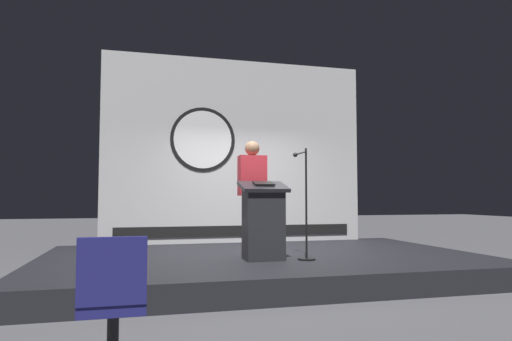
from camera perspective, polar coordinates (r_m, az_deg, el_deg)
ground_plane at (r=6.85m, az=0.84°, el=-13.15°), size 40.00×40.00×0.00m
stage_platform at (r=6.82m, az=0.84°, el=-11.91°), size 6.40×4.00×0.30m
banner_display at (r=8.59m, az=-2.55°, el=2.51°), size 5.02×0.12×3.51m
podium at (r=6.14m, az=0.94°, el=-6.50°), size 0.64×0.50×1.09m
speaker_person at (r=6.59m, az=-0.49°, el=-3.36°), size 0.40×0.26×1.69m
microphone_stand at (r=6.23m, az=6.26°, el=-6.22°), size 0.24×0.59×1.53m
audience_chair_left at (r=3.27m, az=-17.83°, el=-14.84°), size 0.44×0.45×0.89m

